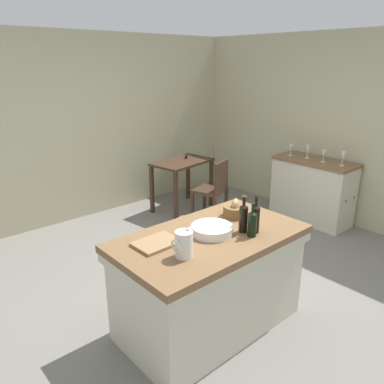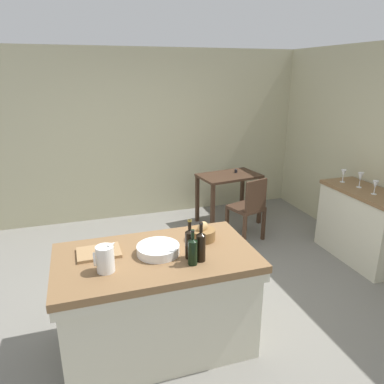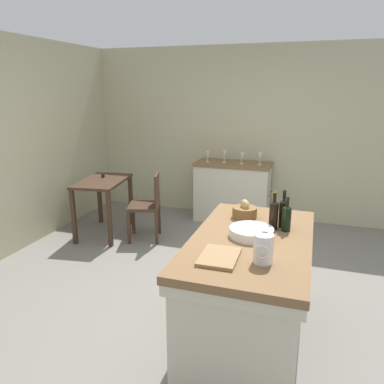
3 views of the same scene
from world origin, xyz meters
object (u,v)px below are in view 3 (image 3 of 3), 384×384
wooden_chair (148,204)px  wine_bottle_amber (274,214)px  island_table (249,284)px  side_cabinet (232,192)px  wash_bowl (251,232)px  wine_bottle_green (287,217)px  pitcher (263,248)px  wine_glass_right (208,154)px  bread_basket (245,211)px  cutting_board (219,257)px  wine_glass_middle (225,154)px  wine_bottle_dark (283,212)px  writing_desk (103,189)px  wine_glass_far_left (260,156)px  wine_glass_left (242,156)px

wooden_chair → wine_bottle_amber: size_ratio=2.84×
island_table → side_cabinet: 2.84m
wash_bowl → wine_bottle_green: bearing=-49.1°
pitcher → wine_glass_right: 3.34m
bread_basket → cutting_board: bearing=179.4°
bread_basket → wine_glass_right: 2.46m
side_cabinet → wooden_chair: wooden_chair is taller
island_table → wine_glass_middle: wine_glass_middle is taller
island_table → bread_basket: bread_basket is taller
pitcher → wash_bowl: 0.45m
wash_bowl → wine_glass_right: bearing=22.6°
wooden_chair → cutting_board: (-2.07, -1.49, 0.39)m
wine_bottle_dark → pitcher: bearing=174.9°
wine_bottle_green → side_cabinet: bearing=21.1°
wine_glass_right → pitcher: bearing=-157.9°
side_cabinet → bread_basket: bearing=-165.5°
island_table → wine_glass_right: 2.97m
wooden_chair → wine_glass_right: (1.05, -0.52, 0.52)m
island_table → writing_desk: (1.63, 2.30, 0.17)m
wine_glass_middle → wash_bowl: bearing=-162.4°
wine_bottle_amber → wine_glass_middle: size_ratio=1.70×
pitcher → wine_bottle_dark: bearing=-5.1°
writing_desk → cutting_board: cutting_board is taller
side_cabinet → bread_basket: bread_basket is taller
wash_bowl → wine_glass_far_left: wine_glass_far_left is taller
wine_bottle_amber → wooden_chair: bearing=51.6°
pitcher → wine_bottle_amber: (0.64, 0.01, 0.03)m
pitcher → wine_glass_middle: bearing=17.8°
bread_basket → wine_glass_far_left: wine_glass_far_left is taller
bread_basket → wine_bottle_dark: (-0.13, -0.34, 0.07)m
wooden_chair → wine_bottle_amber: (-1.40, -1.77, 0.51)m
wine_bottle_amber → wine_glass_left: (2.47, 0.74, 0.01)m
island_table → wine_glass_far_left: (2.72, 0.33, 0.56)m
wine_glass_far_left → island_table: bearing=-173.0°
wash_bowl → wine_glass_right: wine_glass_right is taller
pitcher → wine_bottle_green: 0.64m
bread_basket → wine_glass_right: bearing=23.6°
wooden_chair → cutting_board: wooden_chair is taller
side_cabinet → wine_bottle_dark: wine_bottle_dark is taller
island_table → wine_glass_far_left: 2.80m
wash_bowl → wine_glass_left: wine_glass_left is taller
cutting_board → side_cabinet: bearing=10.5°
side_cabinet → wine_bottle_green: wine_bottle_green is taller
side_cabinet → writing_desk: bearing=125.3°
island_table → wine_glass_far_left: size_ratio=8.53×
wine_bottle_green → wine_bottle_dark: bearing=23.6°
wine_glass_left → pitcher: bearing=-166.6°
wine_bottle_dark → wine_glass_middle: wine_bottle_dark is taller
wine_bottle_green → wine_glass_right: 2.81m
side_cabinet → bread_basket: 2.42m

